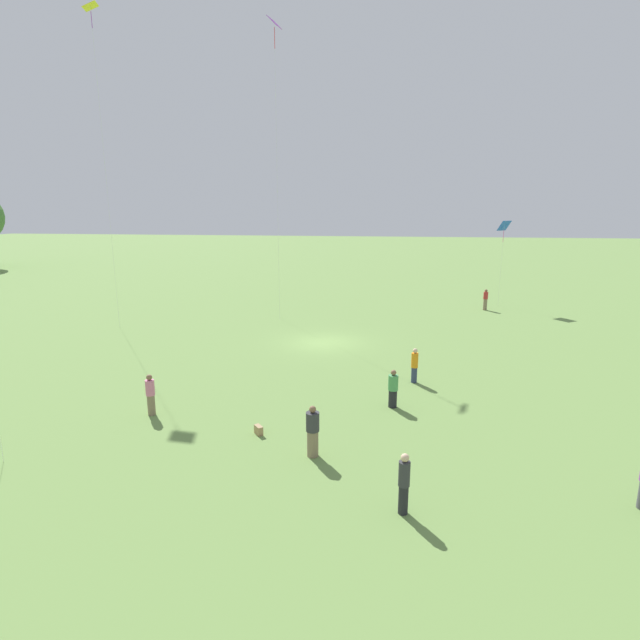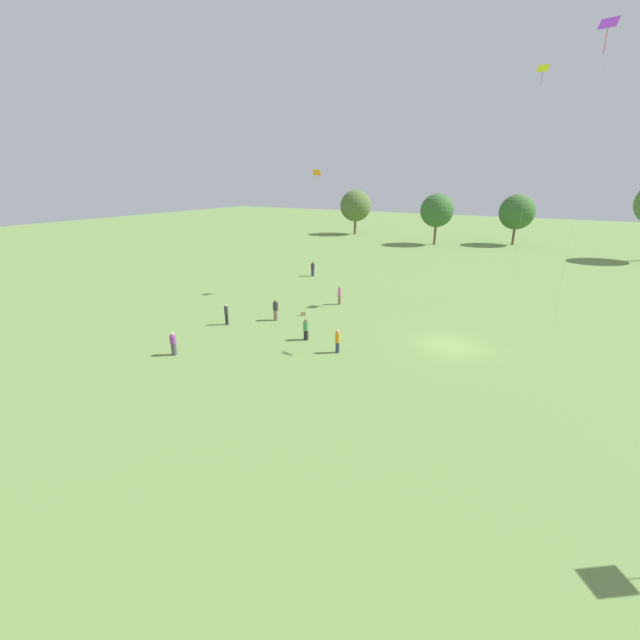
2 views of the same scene
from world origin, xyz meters
name	(u,v)px [view 1 (image 1 of 2)]	position (x,y,z in m)	size (l,w,h in m)	color
ground_plane	(324,343)	(0.00, 0.00, 0.00)	(240.00, 240.00, 0.00)	#6B8E47
person_0	(485,300)	(12.24, -12.13, 0.89)	(0.50, 0.50, 1.78)	#847056
person_1	(313,432)	(-14.89, -1.59, 0.92)	(0.47, 0.47, 1.87)	#847056
person_2	(415,365)	(-6.76, -5.42, 0.89)	(0.44, 0.44, 1.75)	#333D5B
person_3	(393,389)	(-10.06, -4.36, 0.83)	(0.57, 0.57, 1.69)	#232328
person_4	(151,395)	(-12.32, 5.65, 0.88)	(0.43, 0.43, 1.77)	#847056
person_5	(404,483)	(-17.85, -4.65, 0.94)	(0.39, 0.39, 1.84)	#232328
kite_0	(275,40)	(6.48, 4.35, 19.79)	(1.14, 0.94, 21.29)	purple
kite_1	(504,228)	(14.52, -13.65, 6.80)	(1.15, 1.24, 7.39)	blue
kite_3	(92,29)	(2.22, 15.32, 19.65)	(1.10, 1.05, 21.18)	yellow
picnic_bag_0	(259,430)	(-13.50, 0.73, 0.18)	(0.44, 0.42, 0.35)	#A58459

